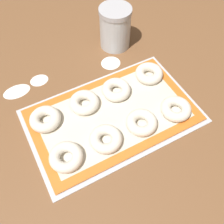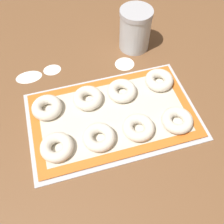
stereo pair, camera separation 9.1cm
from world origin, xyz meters
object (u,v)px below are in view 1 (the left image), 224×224
(bagel_front_far_right, at_px, (176,109))
(flour_canister, at_px, (115,28))
(baking_tray, at_px, (112,116))
(bagel_front_mid_right, at_px, (142,122))
(bagel_front_mid_left, at_px, (106,139))
(bagel_back_far_right, at_px, (149,73))
(bagel_back_mid_right, at_px, (116,90))
(bagel_back_far_left, at_px, (45,119))
(bagel_back_mid_left, at_px, (84,102))
(bagel_front_far_left, at_px, (66,157))

(bagel_front_far_right, height_order, flour_canister, flour_canister)
(baking_tray, bearing_deg, bagel_front_mid_right, -51.79)
(bagel_front_mid_left, height_order, bagel_back_far_right, same)
(bagel_front_mid_right, relative_size, bagel_back_far_right, 1.00)
(baking_tray, xyz_separation_m, bagel_back_mid_right, (0.05, 0.07, 0.02))
(bagel_back_mid_right, xyz_separation_m, flour_canister, (0.11, 0.21, 0.05))
(baking_tray, xyz_separation_m, bagel_front_far_right, (0.17, -0.08, 0.02))
(bagel_back_far_right, bearing_deg, bagel_front_mid_right, -129.31)
(bagel_front_mid_left, xyz_separation_m, bagel_front_mid_right, (0.11, -0.00, 0.00))
(bagel_back_far_left, height_order, bagel_back_mid_right, same)
(flour_canister, bearing_deg, bagel_front_mid_right, -106.96)
(bagel_front_mid_left, relative_size, bagel_back_mid_right, 1.00)
(bagel_back_mid_right, bearing_deg, bagel_back_far_right, 4.22)
(bagel_back_far_right, bearing_deg, bagel_front_mid_left, -147.80)
(bagel_front_mid_right, distance_m, bagel_back_far_right, 0.19)
(bagel_back_mid_left, bearing_deg, bagel_back_mid_right, -0.87)
(baking_tray, relative_size, bagel_front_mid_left, 5.52)
(baking_tray, distance_m, bagel_back_far_left, 0.19)
(baking_tray, height_order, bagel_front_far_left, bagel_front_far_left)
(baking_tray, bearing_deg, bagel_back_far_left, 159.03)
(bagel_back_far_left, bearing_deg, bagel_back_mid_right, -0.16)
(bagel_back_far_left, bearing_deg, flour_canister, 31.69)
(baking_tray, height_order, bagel_back_mid_left, bagel_back_mid_left)
(bagel_front_mid_left, height_order, bagel_front_far_right, same)
(bagel_front_far_right, bearing_deg, bagel_front_mid_left, 177.91)
(baking_tray, xyz_separation_m, bagel_back_far_right, (0.17, 0.08, 0.02))
(baking_tray, relative_size, bagel_front_mid_right, 5.52)
(bagel_front_mid_left, xyz_separation_m, bagel_back_far_left, (-0.12, 0.14, 0.00))
(bagel_front_far_left, xyz_separation_m, bagel_front_far_right, (0.33, -0.01, 0.00))
(flour_canister, bearing_deg, bagel_back_mid_right, -117.87)
(bagel_front_far_right, relative_size, bagel_back_mid_right, 1.00)
(bagel_front_mid_right, height_order, bagel_back_far_right, same)
(bagel_front_far_left, xyz_separation_m, bagel_back_mid_left, (0.11, 0.14, 0.00))
(flour_canister, bearing_deg, bagel_back_far_right, -85.89)
(baking_tray, height_order, bagel_back_far_left, bagel_back_far_left)
(baking_tray, relative_size, flour_canister, 3.36)
(bagel_front_far_left, relative_size, bagel_back_far_left, 1.00)
(bagel_back_mid_right, bearing_deg, bagel_back_far_left, 179.84)
(bagel_front_mid_right, bearing_deg, flour_canister, 73.04)
(bagel_front_mid_right, bearing_deg, bagel_front_far_right, -3.78)
(bagel_front_mid_left, bearing_deg, bagel_front_far_right, -2.09)
(bagel_back_far_right, bearing_deg, bagel_front_far_right, -92.96)
(bagel_front_far_right, distance_m, bagel_back_mid_left, 0.26)
(bagel_back_far_left, distance_m, bagel_back_mid_right, 0.23)
(bagel_back_mid_left, distance_m, bagel_back_mid_right, 0.10)
(bagel_front_mid_right, distance_m, bagel_front_far_right, 0.11)
(bagel_back_far_right, bearing_deg, bagel_back_mid_left, -178.11)
(bagel_front_far_left, distance_m, bagel_back_mid_right, 0.26)
(baking_tray, distance_m, bagel_front_mid_left, 0.09)
(flour_canister, bearing_deg, bagel_back_far_left, -148.31)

